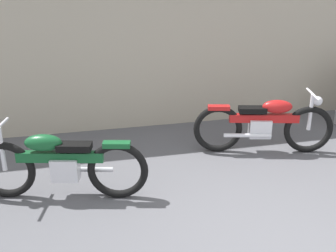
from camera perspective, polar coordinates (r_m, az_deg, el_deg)
building_wall at (r=7.13m, az=2.56°, el=13.08°), size 18.00×0.30×3.23m
motorcycle_red at (r=6.27m, az=12.99°, el=0.25°), size 2.00×0.73×0.91m
motorcycle_green at (r=5.09m, az=-14.53°, el=-5.00°), size 2.01×0.73×0.92m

